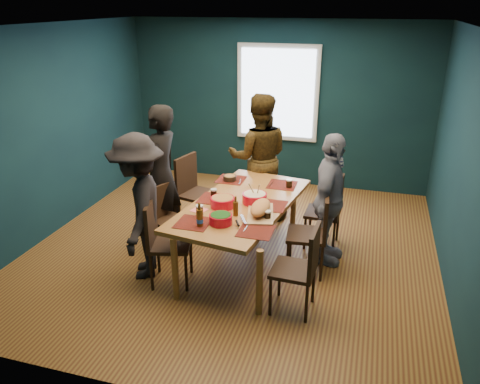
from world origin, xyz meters
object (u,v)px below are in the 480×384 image
Objects in this scene: chair_left_mid at (166,213)px; person_right at (329,200)px; cutting_board at (260,209)px; bowl_salad at (223,202)px; person_near_left at (139,207)px; bowl_herbs at (221,219)px; chair_left_near at (162,236)px; chair_right_near at (303,264)px; dining_table at (242,208)px; chair_right_mid at (315,228)px; person_far_left at (161,175)px; chair_left_far at (193,187)px; bowl_dumpling at (255,198)px; chair_right_far at (330,207)px; person_back at (259,157)px.

person_right is at bearing 26.92° from chair_left_mid.
bowl_salad is at bearing 156.16° from cutting_board.
bowl_herbs is (0.96, -0.03, 0.00)m from person_near_left.
person_right is 6.52× the size of bowl_herbs.
chair_right_near is at bearing -17.95° from chair_left_near.
person_near_left reaches higher than dining_table.
person_far_left is (-2.02, 0.28, 0.33)m from chair_right_mid.
chair_left_far is at bearing 149.24° from dining_table.
cutting_board is (1.31, 0.30, 0.02)m from person_near_left.
person_right is at bearing 85.96° from chair_right_near.
chair_left_near is 0.61× the size of person_right.
chair_left_mid is 3.44× the size of bowl_herbs.
chair_right_near is at bearing -10.84° from bowl_herbs.
dining_table is 0.42m from cutting_board.
person_right reaches higher than bowl_herbs.
chair_right_mid is 0.61× the size of person_right.
chair_left_mid is 3.06× the size of bowl_salad.
bowl_salad reaches higher than chair_left_mid.
bowl_dumpling is 0.66m from bowl_herbs.
chair_right_far is (1.96, 0.64, 0.06)m from chair_left_mid.
chair_left_mid is at bearing 97.00° from chair_left_near.
bowl_herbs is at bearing -87.02° from dining_table.
dining_table is at bearing 98.81° from person_near_left.
chair_left_near is at bearing 124.19° from person_right.
person_far_left reaches higher than chair_right_far.
chair_left_far is at bearing 145.68° from bowl_dumpling.
bowl_dumpling is (-0.72, 0.03, 0.28)m from chair_right_mid.
chair_left_near is at bearing -141.33° from bowl_dumpling.
bowl_salad is at bearing -125.74° from dining_table.
chair_right_near is 1.10m from bowl_dumpling.
bowl_dumpling is at bearing 87.27° from person_far_left.
person_back reaches higher than chair_right_far.
chair_left_near is 1.97m from person_right.
person_near_left reaches higher than chair_left_near.
person_back is (0.87, 1.28, 0.41)m from chair_left_mid.
person_back is 1.92m from bowl_herbs.
person_right reaches higher than dining_table.
cutting_board is (-0.56, 0.50, 0.30)m from chair_right_near.
dining_table is at bearing 123.82° from cutting_board.
chair_right_mid is 0.40m from person_right.
cutting_board reaches higher than dining_table.
chair_right_mid reaches higher than cutting_board.
person_back is 6.33× the size of bowl_dumpling.
chair_left_near is at bearing -49.64° from chair_left_mid.
chair_right_mid is at bearing 90.33° from person_far_left.
person_back is 1.08× the size of person_near_left.
chair_right_mid is 0.54× the size of person_far_left.
chair_right_near is 0.81m from cutting_board.
bowl_dumpling is at bearing 19.31° from dining_table.
chair_right_far is 2.18m from person_far_left.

